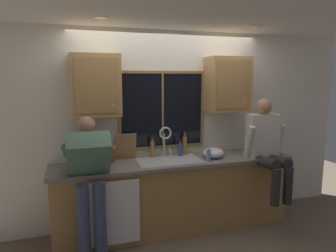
% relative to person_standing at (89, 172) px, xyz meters
% --- Properties ---
extents(back_wall, '(5.40, 0.12, 2.55)m').
position_rel_person_standing_xyz_m(back_wall, '(1.08, 0.66, 0.33)').
color(back_wall, silver).
rests_on(back_wall, floor).
extents(ceiling_downlight_left, '(0.14, 0.14, 0.01)m').
position_rel_person_standing_xyz_m(ceiling_downlight_left, '(0.18, -0.00, 1.59)').
color(ceiling_downlight_left, '#FFEAB2').
extents(ceiling_downlight_right, '(0.14, 0.14, 0.01)m').
position_rel_person_standing_xyz_m(ceiling_downlight_right, '(1.98, -0.00, 1.59)').
color(ceiling_downlight_right, '#FFEAB2').
extents(window_glass, '(1.10, 0.02, 0.95)m').
position_rel_person_standing_xyz_m(window_glass, '(1.00, 0.59, 0.58)').
color(window_glass, black).
extents(window_frame_top, '(1.17, 0.02, 0.04)m').
position_rel_person_standing_xyz_m(window_frame_top, '(1.00, 0.58, 1.07)').
color(window_frame_top, olive).
extents(window_frame_bottom, '(1.17, 0.02, 0.04)m').
position_rel_person_standing_xyz_m(window_frame_bottom, '(1.00, 0.58, 0.08)').
color(window_frame_bottom, olive).
extents(window_frame_left, '(0.03, 0.02, 0.95)m').
position_rel_person_standing_xyz_m(window_frame_left, '(0.43, 0.58, 0.58)').
color(window_frame_left, olive).
extents(window_frame_right, '(0.04, 0.02, 0.95)m').
position_rel_person_standing_xyz_m(window_frame_right, '(1.57, 0.58, 0.58)').
color(window_frame_right, olive).
extents(window_mullion_center, '(0.02, 0.02, 0.95)m').
position_rel_person_standing_xyz_m(window_mullion_center, '(1.00, 0.58, 0.58)').
color(window_mullion_center, olive).
extents(lower_cabinet_run, '(3.00, 0.58, 0.88)m').
position_rel_person_standing_xyz_m(lower_cabinet_run, '(1.08, 0.31, -0.51)').
color(lower_cabinet_run, '#A07744').
rests_on(lower_cabinet_run, floor).
extents(countertop, '(3.06, 0.62, 0.04)m').
position_rel_person_standing_xyz_m(countertop, '(1.08, 0.29, -0.05)').
color(countertop, slate).
rests_on(countertop, lower_cabinet_run).
extents(dishwasher_front, '(0.60, 0.02, 0.74)m').
position_rel_person_standing_xyz_m(dishwasher_front, '(0.24, -0.01, -0.49)').
color(dishwasher_front, white).
extents(upper_cabinet_left, '(0.56, 0.36, 0.72)m').
position_rel_person_standing_xyz_m(upper_cabinet_left, '(0.14, 0.43, 0.91)').
color(upper_cabinet_left, '#B2844C').
extents(upper_cabinet_right, '(0.56, 0.36, 0.72)m').
position_rel_person_standing_xyz_m(upper_cabinet_right, '(1.86, 0.43, 0.91)').
color(upper_cabinet_right, '#B2844C').
extents(sink, '(0.80, 0.46, 0.21)m').
position_rel_person_standing_xyz_m(sink, '(1.00, 0.30, -0.13)').
color(sink, '#B7B7BC').
rests_on(sink, lower_cabinet_run).
extents(faucet, '(0.18, 0.09, 0.40)m').
position_rel_person_standing_xyz_m(faucet, '(1.01, 0.48, 0.22)').
color(faucet, silver).
rests_on(faucet, countertop).
extents(person_standing, '(0.53, 0.70, 1.53)m').
position_rel_person_standing_xyz_m(person_standing, '(0.00, 0.00, 0.00)').
color(person_standing, '#384260').
rests_on(person_standing, floor).
extents(person_sitting_on_counter, '(0.54, 0.62, 1.26)m').
position_rel_person_standing_xyz_m(person_sitting_on_counter, '(2.23, 0.03, 0.15)').
color(person_sitting_on_counter, '#262628').
rests_on(person_sitting_on_counter, countertop).
extents(knife_block, '(0.12, 0.18, 0.32)m').
position_rel_person_standing_xyz_m(knife_block, '(0.27, 0.42, 0.08)').
color(knife_block, olive).
rests_on(knife_block, countertop).
extents(cutting_board, '(0.27, 0.09, 0.34)m').
position_rel_person_standing_xyz_m(cutting_board, '(0.49, 0.51, 0.14)').
color(cutting_board, '#997047').
rests_on(cutting_board, countertop).
extents(mixing_bowl, '(0.27, 0.27, 0.14)m').
position_rel_person_standing_xyz_m(mixing_bowl, '(1.59, 0.25, 0.03)').
color(mixing_bowl, silver).
rests_on(mixing_bowl, countertop).
extents(soap_dispenser, '(0.06, 0.07, 0.20)m').
position_rel_person_standing_xyz_m(soap_dispenser, '(1.45, 0.11, 0.05)').
color(soap_dispenser, '#668CCC').
rests_on(soap_dispenser, countertop).
extents(bottle_green_glass, '(0.06, 0.06, 0.27)m').
position_rel_person_standing_xyz_m(bottle_green_glass, '(0.83, 0.50, 0.08)').
color(bottle_green_glass, olive).
rests_on(bottle_green_glass, countertop).
extents(bottle_tall_clear, '(0.06, 0.06, 0.22)m').
position_rel_person_standing_xyz_m(bottle_tall_clear, '(1.20, 0.46, 0.06)').
color(bottle_tall_clear, '#334C8C').
rests_on(bottle_tall_clear, countertop).
extents(bottle_amber_small, '(0.06, 0.06, 0.31)m').
position_rel_person_standing_xyz_m(bottle_amber_small, '(1.29, 0.53, 0.10)').
color(bottle_amber_small, olive).
rests_on(bottle_amber_small, countertop).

